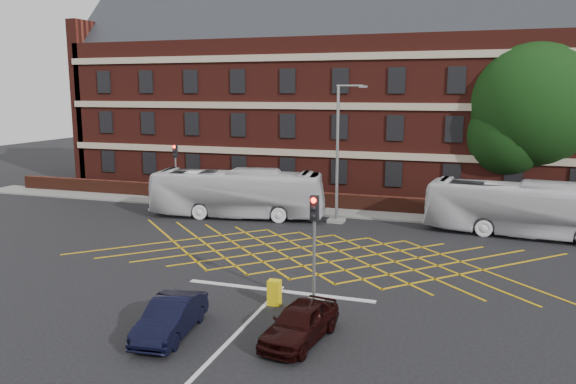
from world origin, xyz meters
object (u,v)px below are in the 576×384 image
(traffic_light_near, at_px, (314,261))
(utility_cabinet, at_px, (274,293))
(deciduous_tree, at_px, (531,113))
(street_lamp, at_px, (338,177))
(bus_left, at_px, (237,193))
(traffic_light_far, at_px, (176,179))
(car_maroon, at_px, (300,322))
(car_navy, at_px, (171,317))
(direction_signs, at_px, (177,186))
(bus_right, at_px, (527,209))

(traffic_light_near, height_order, utility_cabinet, traffic_light_near)
(deciduous_tree, height_order, street_lamp, deciduous_tree)
(bus_left, distance_m, traffic_light_far, 6.83)
(bus_left, bearing_deg, car_maroon, -158.62)
(deciduous_tree, bearing_deg, traffic_light_near, -112.05)
(deciduous_tree, relative_size, traffic_light_far, 2.75)
(car_maroon, distance_m, traffic_light_far, 24.72)
(bus_left, xyz_separation_m, car_maroon, (9.22, -16.32, -0.92))
(bus_left, bearing_deg, deciduous_tree, -70.49)
(traffic_light_far, height_order, street_lamp, street_lamp)
(car_navy, bearing_deg, traffic_light_far, 112.19)
(deciduous_tree, relative_size, traffic_light_near, 2.75)
(car_navy, bearing_deg, deciduous_tree, 57.42)
(car_maroon, relative_size, traffic_light_near, 0.88)
(traffic_light_far, distance_m, street_lamp, 12.92)
(car_navy, xyz_separation_m, car_maroon, (4.26, 0.90, 0.01))
(bus_left, height_order, car_navy, bus_left)
(car_navy, relative_size, utility_cabinet, 3.87)
(car_maroon, xyz_separation_m, deciduous_tree, (8.75, 25.72, 5.91))
(traffic_light_far, height_order, direction_signs, traffic_light_far)
(bus_right, bearing_deg, car_navy, 151.53)
(deciduous_tree, relative_size, direction_signs, 5.33)
(deciduous_tree, bearing_deg, bus_left, -152.39)
(bus_right, distance_m, traffic_light_far, 23.66)
(traffic_light_near, bearing_deg, utility_cabinet, -164.37)
(deciduous_tree, xyz_separation_m, utility_cabinet, (-10.60, -23.01, -6.06))
(traffic_light_near, bearing_deg, bus_left, 123.75)
(car_navy, distance_m, traffic_light_near, 5.68)
(traffic_light_near, distance_m, utility_cabinet, 1.97)
(bus_left, xyz_separation_m, utility_cabinet, (7.37, -13.61, -1.07))
(utility_cabinet, bearing_deg, deciduous_tree, 65.26)
(bus_left, bearing_deg, car_navy, -172.00)
(traffic_light_near, bearing_deg, direction_signs, 133.23)
(car_navy, relative_size, street_lamp, 0.45)
(street_lamp, bearing_deg, bus_right, -0.03)
(utility_cabinet, bearing_deg, traffic_light_near, 15.63)
(bus_left, relative_size, street_lamp, 1.33)
(traffic_light_near, xyz_separation_m, traffic_light_far, (-14.95, 16.22, 0.00))
(bus_right, relative_size, traffic_light_far, 2.60)
(bus_right, relative_size, utility_cabinet, 11.31)
(street_lamp, bearing_deg, direction_signs, 173.00)
(traffic_light_near, distance_m, street_lamp, 14.03)
(bus_left, height_order, street_lamp, street_lamp)
(car_maroon, height_order, deciduous_tree, deciduous_tree)
(street_lamp, bearing_deg, bus_left, -174.80)
(bus_left, xyz_separation_m, direction_signs, (-5.54, 2.07, -0.18))
(car_navy, xyz_separation_m, street_lamp, (1.55, 17.81, 2.24))
(traffic_light_far, distance_m, direction_signs, 1.18)
(car_maroon, distance_m, street_lamp, 17.27)
(direction_signs, bearing_deg, traffic_light_far, 121.82)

